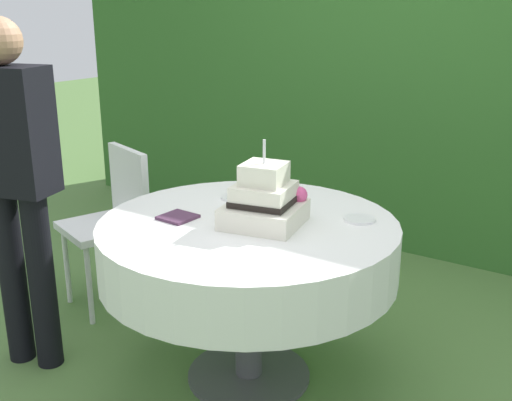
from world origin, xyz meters
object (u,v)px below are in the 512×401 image
wedding_cake (265,202)px  serving_plate_far (233,197)px  standing_person (14,175)px  cake_table (248,249)px  garden_chair (114,212)px  napkin_stack (178,217)px  serving_plate_near (359,219)px

wedding_cake → serving_plate_far: 0.40m
serving_plate_far → standing_person: standing_person is taller
wedding_cake → serving_plate_far: (-0.32, 0.21, -0.09)m
wedding_cake → cake_table: bearing=-169.3°
garden_chair → serving_plate_far: bearing=1.1°
serving_plate_far → standing_person: size_ratio=0.07×
napkin_stack → garden_chair: bearing=155.8°
serving_plate_near → serving_plate_far: bearing=-175.3°
napkin_stack → serving_plate_far: bearing=85.6°
serving_plate_near → cake_table: bearing=-143.9°
wedding_cake → serving_plate_near: size_ratio=2.66×
serving_plate_far → napkin_stack: (-0.03, -0.37, 0.00)m
cake_table → serving_plate_near: bearing=36.1°
cake_table → standing_person: size_ratio=0.80×
cake_table → napkin_stack: 0.33m
cake_table → standing_person: (-0.93, -0.46, 0.30)m
serving_plate_far → napkin_stack: size_ratio=0.83×
serving_plate_near → garden_chair: bearing=-177.3°
cake_table → serving_plate_far: size_ratio=11.06×
cake_table → garden_chair: size_ratio=1.45×
cake_table → garden_chair: (-1.06, 0.21, -0.09)m
wedding_cake → serving_plate_near: 0.42m
serving_plate_far → cake_table: bearing=-42.8°
cake_table → garden_chair: 1.08m
wedding_cake → serving_plate_far: wedding_cake is taller
cake_table → serving_plate_far: bearing=137.2°
napkin_stack → serving_plate_near: bearing=32.3°
cake_table → wedding_cake: 0.24m
serving_plate_far → garden_chair: 0.84m
wedding_cake → garden_chair: (-1.13, 0.20, -0.32)m
serving_plate_far → napkin_stack: bearing=-94.4°
standing_person → serving_plate_far: bearing=45.4°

